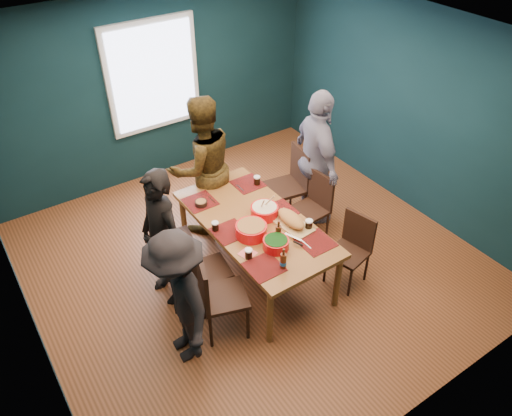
{
  "coord_description": "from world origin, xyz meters",
  "views": [
    {
      "loc": [
        -2.49,
        -3.8,
        4.27
      ],
      "look_at": [
        -0.08,
        -0.21,
        0.97
      ],
      "focal_mm": 35.0,
      "sensor_mm": 36.0,
      "label": 1
    }
  ],
  "objects_px": {
    "chair_right_far": "(292,179)",
    "bowl_dumpling": "(264,211)",
    "person_right": "(317,160)",
    "dining_table": "(255,226)",
    "chair_left_near": "(215,292)",
    "chair_right_mid": "(314,202)",
    "bowl_herbs": "(276,243)",
    "person_far_left": "(162,239)",
    "chair_right_near": "(353,244)",
    "chair_left_mid": "(202,267)",
    "chair_left_far": "(169,236)",
    "cutting_board": "(291,220)",
    "person_back": "(202,167)",
    "person_near_left": "(178,299)",
    "bowl_salad": "(251,230)"
  },
  "relations": [
    {
      "from": "chair_left_mid",
      "to": "chair_right_near",
      "type": "bearing_deg",
      "value": -13.02
    },
    {
      "from": "cutting_board",
      "to": "chair_right_mid",
      "type": "bearing_deg",
      "value": 25.51
    },
    {
      "from": "chair_right_far",
      "to": "person_right",
      "type": "distance_m",
      "value": 0.44
    },
    {
      "from": "bowl_dumpling",
      "to": "chair_left_far",
      "type": "bearing_deg",
      "value": 147.6
    },
    {
      "from": "chair_right_far",
      "to": "person_back",
      "type": "relative_size",
      "value": 0.56
    },
    {
      "from": "dining_table",
      "to": "chair_right_far",
      "type": "distance_m",
      "value": 1.21
    },
    {
      "from": "chair_left_mid",
      "to": "person_right",
      "type": "relative_size",
      "value": 0.49
    },
    {
      "from": "chair_right_far",
      "to": "person_far_left",
      "type": "xyz_separation_m",
      "value": [
        -2.04,
        -0.38,
        0.22
      ]
    },
    {
      "from": "chair_left_mid",
      "to": "chair_right_mid",
      "type": "relative_size",
      "value": 0.99
    },
    {
      "from": "bowl_herbs",
      "to": "cutting_board",
      "type": "bearing_deg",
      "value": 31.29
    },
    {
      "from": "person_right",
      "to": "bowl_salad",
      "type": "bearing_deg",
      "value": 129.55
    },
    {
      "from": "chair_left_mid",
      "to": "bowl_salad",
      "type": "height_order",
      "value": "bowl_salad"
    },
    {
      "from": "chair_right_mid",
      "to": "person_right",
      "type": "relative_size",
      "value": 0.49
    },
    {
      "from": "person_far_left",
      "to": "chair_right_near",
      "type": "bearing_deg",
      "value": 54.4
    },
    {
      "from": "person_right",
      "to": "chair_right_far",
      "type": "bearing_deg",
      "value": 64.21
    },
    {
      "from": "chair_left_near",
      "to": "chair_right_far",
      "type": "distance_m",
      "value": 2.18
    },
    {
      "from": "chair_left_mid",
      "to": "bowl_dumpling",
      "type": "distance_m",
      "value": 0.94
    },
    {
      "from": "person_near_left",
      "to": "bowl_herbs",
      "type": "bearing_deg",
      "value": 97.05
    },
    {
      "from": "bowl_herbs",
      "to": "person_far_left",
      "type": "bearing_deg",
      "value": 141.52
    },
    {
      "from": "dining_table",
      "to": "chair_left_mid",
      "type": "distance_m",
      "value": 0.76
    },
    {
      "from": "chair_right_far",
      "to": "bowl_dumpling",
      "type": "bearing_deg",
      "value": -135.95
    },
    {
      "from": "chair_left_mid",
      "to": "cutting_board",
      "type": "bearing_deg",
      "value": -2.75
    },
    {
      "from": "chair_left_far",
      "to": "chair_left_near",
      "type": "relative_size",
      "value": 0.85
    },
    {
      "from": "chair_left_near",
      "to": "cutting_board",
      "type": "distance_m",
      "value": 1.18
    },
    {
      "from": "chair_right_near",
      "to": "bowl_salad",
      "type": "distance_m",
      "value": 1.21
    },
    {
      "from": "person_far_left",
      "to": "person_right",
      "type": "height_order",
      "value": "person_right"
    },
    {
      "from": "chair_left_near",
      "to": "person_back",
      "type": "relative_size",
      "value": 0.54
    },
    {
      "from": "chair_right_far",
      "to": "chair_left_mid",
      "type": "bearing_deg",
      "value": -148.87
    },
    {
      "from": "person_far_left",
      "to": "cutting_board",
      "type": "xyz_separation_m",
      "value": [
        1.31,
        -0.53,
        0.02
      ]
    },
    {
      "from": "person_back",
      "to": "chair_right_near",
      "type": "bearing_deg",
      "value": 117.24
    },
    {
      "from": "chair_right_near",
      "to": "cutting_board",
      "type": "height_order",
      "value": "cutting_board"
    },
    {
      "from": "bowl_dumpling",
      "to": "cutting_board",
      "type": "distance_m",
      "value": 0.33
    },
    {
      "from": "person_back",
      "to": "bowl_dumpling",
      "type": "relative_size",
      "value": 5.92
    },
    {
      "from": "dining_table",
      "to": "chair_left_near",
      "type": "xyz_separation_m",
      "value": [
        -0.83,
        -0.51,
        -0.12
      ]
    },
    {
      "from": "chair_left_near",
      "to": "person_right",
      "type": "xyz_separation_m",
      "value": [
        2.07,
        0.95,
        0.34
      ]
    },
    {
      "from": "chair_left_far",
      "to": "cutting_board",
      "type": "relative_size",
      "value": 1.29
    },
    {
      "from": "chair_left_near",
      "to": "person_far_left",
      "type": "xyz_separation_m",
      "value": [
        -0.19,
        0.77,
        0.24
      ]
    },
    {
      "from": "person_near_left",
      "to": "person_far_left",
      "type": "bearing_deg",
      "value": 168.93
    },
    {
      "from": "bowl_dumpling",
      "to": "chair_left_near",
      "type": "bearing_deg",
      "value": -151.16
    },
    {
      "from": "person_back",
      "to": "bowl_herbs",
      "type": "relative_size",
      "value": 6.75
    },
    {
      "from": "chair_left_mid",
      "to": "cutting_board",
      "type": "relative_size",
      "value": 1.39
    },
    {
      "from": "person_right",
      "to": "bowl_herbs",
      "type": "xyz_separation_m",
      "value": [
        -1.31,
        -0.94,
        -0.09
      ]
    },
    {
      "from": "chair_left_mid",
      "to": "bowl_salad",
      "type": "bearing_deg",
      "value": -2.23
    },
    {
      "from": "chair_left_far",
      "to": "cutting_board",
      "type": "bearing_deg",
      "value": -29.26
    },
    {
      "from": "chair_right_far",
      "to": "bowl_herbs",
      "type": "distance_m",
      "value": 1.59
    },
    {
      "from": "bowl_dumpling",
      "to": "chair_right_near",
      "type": "bearing_deg",
      "value": -44.75
    },
    {
      "from": "dining_table",
      "to": "chair_right_mid",
      "type": "distance_m",
      "value": 1.02
    },
    {
      "from": "person_right",
      "to": "person_near_left",
      "type": "xyz_separation_m",
      "value": [
        -2.48,
        -1.0,
        -0.16
      ]
    },
    {
      "from": "chair_left_mid",
      "to": "dining_table",
      "type": "bearing_deg",
      "value": 13.88
    },
    {
      "from": "chair_left_mid",
      "to": "person_back",
      "type": "bearing_deg",
      "value": 68.04
    }
  ]
}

